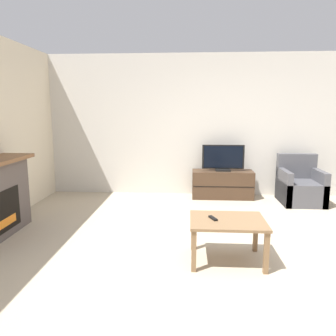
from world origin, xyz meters
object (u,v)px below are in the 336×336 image
object	(u,v)px
tv	(223,159)
armchair	(300,187)
remote	(213,218)
tv_stand	(222,184)
coffee_table	(227,226)

from	to	relation	value
tv	armchair	size ratio (longest dim) A/B	0.91
tv	remote	world-z (taller)	tv
tv	armchair	distance (m)	1.45
tv_stand	tv	world-z (taller)	tv
coffee_table	armchair	bearing A→B (deg)	57.12
armchair	remote	world-z (taller)	armchair
tv	coffee_table	bearing A→B (deg)	-94.54
armchair	coffee_table	size ratio (longest dim) A/B	1.05
tv	coffee_table	distance (m)	2.71
tv_stand	coffee_table	world-z (taller)	tv_stand
armchair	tv	bearing A→B (deg)	169.39
tv	remote	bearing A→B (deg)	-97.88
coffee_table	remote	bearing A→B (deg)	177.86
tv	coffee_table	xyz separation A→B (m)	(-0.21, -2.68, -0.34)
tv_stand	armchair	world-z (taller)	armchair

